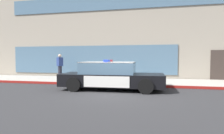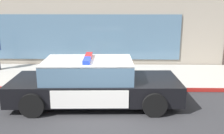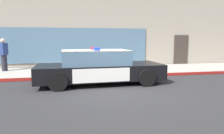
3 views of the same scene
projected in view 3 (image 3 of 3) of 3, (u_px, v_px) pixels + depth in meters
The scene contains 7 objects.
ground at pixel (119, 89), 7.50m from camera, with size 48.00×48.00×0.00m, color #303033.
sidewalk at pixel (103, 71), 11.23m from camera, with size 48.00×3.37×0.15m, color #B2ADA3.
curb_red_paint at pixel (109, 76), 9.58m from camera, with size 28.80×0.04×0.14m, color maroon.
storefront_building at pixel (81, 14), 17.02m from camera, with size 21.38×9.89×7.84m.
police_cruiser at pixel (99, 67), 8.31m from camera, with size 5.10×2.24×1.49m.
fire_hydrant at pixel (87, 66), 10.06m from camera, with size 0.34×0.39×0.73m.
pedestrian_on_sidewalk at pixel (4, 55), 10.67m from camera, with size 0.39×0.47×1.71m.
Camera 3 is at (-1.68, -7.14, 1.78)m, focal length 32.63 mm.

